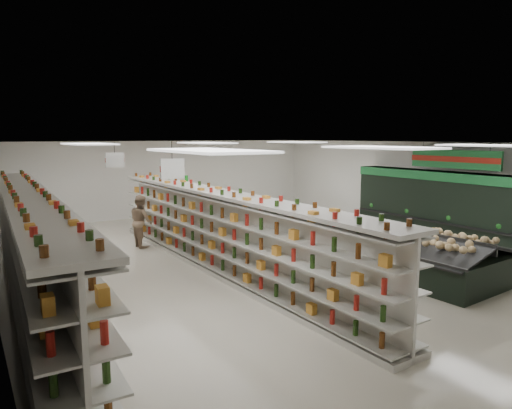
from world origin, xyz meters
TOP-DOWN VIEW (x-y plane):
  - floor at (0.00, 0.00)m, footprint 16.00×16.00m
  - ceiling at (0.00, 0.00)m, footprint 14.00×16.00m
  - wall_back at (0.00, 8.00)m, footprint 14.00×0.02m
  - wall_right at (7.00, 0.00)m, footprint 0.02×16.00m
  - produce_wall_case at (6.53, -1.50)m, footprint 0.93×8.00m
  - aisle_sign_near at (-3.80, -2.00)m, footprint 0.52×0.06m
  - aisle_sign_far at (-3.80, 2.00)m, footprint 0.52×0.06m
  - hortifruti_banner at (6.25, -1.50)m, footprint 0.12×3.20m
  - gondola_left at (-6.20, 0.23)m, footprint 1.45×12.60m
  - gondola_center at (-1.98, -0.62)m, footprint 1.00×11.71m
  - produce_island at (1.94, -1.80)m, footprint 2.98×7.46m
  - soda_endcap at (-0.68, 5.63)m, footprint 1.62×1.39m
  - shopper_main at (-0.36, -0.92)m, footprint 0.71×0.59m
  - shopper_background at (-2.80, 2.97)m, footprint 0.51×0.80m

SIDE VIEW (x-z plane):
  - floor at x=0.00m, z-range 0.00..0.00m
  - produce_island at x=1.94m, z-range -0.05..1.05m
  - shopper_background at x=-2.80m, z-range 0.00..1.62m
  - shopper_main at x=-0.36m, z-range 0.00..1.68m
  - soda_endcap at x=-0.68m, z-range -0.03..1.71m
  - gondola_center at x=-1.98m, z-range -0.08..1.95m
  - gondola_left at x=-6.20m, z-range -0.09..2.09m
  - produce_wall_case at x=6.53m, z-range 0.14..2.34m
  - wall_back at x=0.00m, z-range 0.00..3.20m
  - wall_right at x=7.00m, z-range 0.00..3.20m
  - hortifruti_banner at x=6.25m, z-range 2.18..3.13m
  - aisle_sign_near at x=-3.80m, z-range 2.38..3.13m
  - aisle_sign_far at x=-3.80m, z-range 2.38..3.13m
  - ceiling at x=0.00m, z-range 3.19..3.21m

